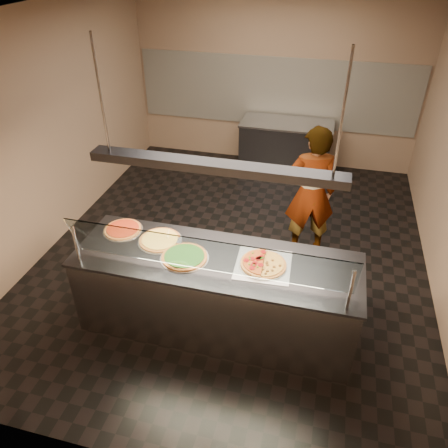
% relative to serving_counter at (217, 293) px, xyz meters
% --- Properties ---
extents(ground, '(5.00, 6.00, 0.02)m').
position_rel_serving_counter_xyz_m(ground, '(-0.11, 1.37, -0.48)').
color(ground, black).
rests_on(ground, ground).
extents(ceiling, '(5.00, 6.00, 0.02)m').
position_rel_serving_counter_xyz_m(ceiling, '(-0.11, 1.37, 2.54)').
color(ceiling, silver).
rests_on(ceiling, wall_back).
extents(wall_back, '(5.00, 0.02, 3.00)m').
position_rel_serving_counter_xyz_m(wall_back, '(-0.11, 4.38, 1.03)').
color(wall_back, '#957960').
rests_on(wall_back, ground).
extents(wall_front, '(5.00, 0.02, 3.00)m').
position_rel_serving_counter_xyz_m(wall_front, '(-0.11, -1.64, 1.03)').
color(wall_front, '#957960').
rests_on(wall_front, ground).
extents(wall_left, '(0.02, 6.00, 3.00)m').
position_rel_serving_counter_xyz_m(wall_left, '(-2.62, 1.37, 1.03)').
color(wall_left, '#957960').
rests_on(wall_left, ground).
extents(tile_band, '(4.90, 0.02, 1.20)m').
position_rel_serving_counter_xyz_m(tile_band, '(-0.11, 4.35, 0.83)').
color(tile_band, silver).
rests_on(tile_band, wall_back).
extents(serving_counter, '(2.90, 0.94, 0.93)m').
position_rel_serving_counter_xyz_m(serving_counter, '(0.00, 0.00, 0.00)').
color(serving_counter, '#B7B7BC').
rests_on(serving_counter, ground).
extents(sneeze_guard, '(2.66, 0.18, 0.54)m').
position_rel_serving_counter_xyz_m(sneeze_guard, '(-0.00, -0.34, 0.76)').
color(sneeze_guard, '#B7B7BC').
rests_on(sneeze_guard, serving_counter).
extents(perforated_tray, '(0.56, 0.56, 0.01)m').
position_rel_serving_counter_xyz_m(perforated_tray, '(0.47, 0.01, 0.47)').
color(perforated_tray, silver).
rests_on(perforated_tray, serving_counter).
extents(half_pizza_pepperoni, '(0.25, 0.45, 0.05)m').
position_rel_serving_counter_xyz_m(half_pizza_pepperoni, '(0.37, 0.01, 0.50)').
color(half_pizza_pepperoni, brown).
rests_on(half_pizza_pepperoni, perforated_tray).
extents(half_pizza_sausage, '(0.25, 0.45, 0.04)m').
position_rel_serving_counter_xyz_m(half_pizza_sausage, '(0.58, 0.01, 0.49)').
color(half_pizza_sausage, brown).
rests_on(half_pizza_sausage, perforated_tray).
extents(pizza_spinach, '(0.49, 0.49, 0.03)m').
position_rel_serving_counter_xyz_m(pizza_spinach, '(-0.31, -0.06, 0.48)').
color(pizza_spinach, silver).
rests_on(pizza_spinach, serving_counter).
extents(pizza_cheese, '(0.46, 0.46, 0.03)m').
position_rel_serving_counter_xyz_m(pizza_cheese, '(-0.65, 0.15, 0.48)').
color(pizza_cheese, silver).
rests_on(pizza_cheese, serving_counter).
extents(pizza_tomato, '(0.43, 0.43, 0.03)m').
position_rel_serving_counter_xyz_m(pizza_tomato, '(-1.12, 0.23, 0.48)').
color(pizza_tomato, silver).
rests_on(pizza_tomato, serving_counter).
extents(pizza_spatula, '(0.22, 0.22, 0.02)m').
position_rel_serving_counter_xyz_m(pizza_spatula, '(-0.55, 0.22, 0.49)').
color(pizza_spatula, '#B7B7BC').
rests_on(pizza_spatula, pizza_spinach).
extents(prep_table, '(1.58, 0.74, 0.93)m').
position_rel_serving_counter_xyz_m(prep_table, '(0.20, 3.92, 0.00)').
color(prep_table, '#333338').
rests_on(prep_table, ground).
extents(worker, '(0.74, 0.58, 1.78)m').
position_rel_serving_counter_xyz_m(worker, '(0.80, 1.65, 0.42)').
color(worker, black).
rests_on(worker, ground).
extents(heat_lamp_housing, '(2.30, 0.18, 0.08)m').
position_rel_serving_counter_xyz_m(heat_lamp_housing, '(-0.00, 0.00, 1.48)').
color(heat_lamp_housing, '#333338').
rests_on(heat_lamp_housing, ceiling).
extents(lamp_rod_left, '(0.02, 0.02, 1.01)m').
position_rel_serving_counter_xyz_m(lamp_rod_left, '(-1.00, 0.00, 2.03)').
color(lamp_rod_left, '#B7B7BC').
rests_on(lamp_rod_left, ceiling).
extents(lamp_rod_right, '(0.02, 0.02, 1.01)m').
position_rel_serving_counter_xyz_m(lamp_rod_right, '(1.00, 0.00, 2.03)').
color(lamp_rod_right, '#B7B7BC').
rests_on(lamp_rod_right, ceiling).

